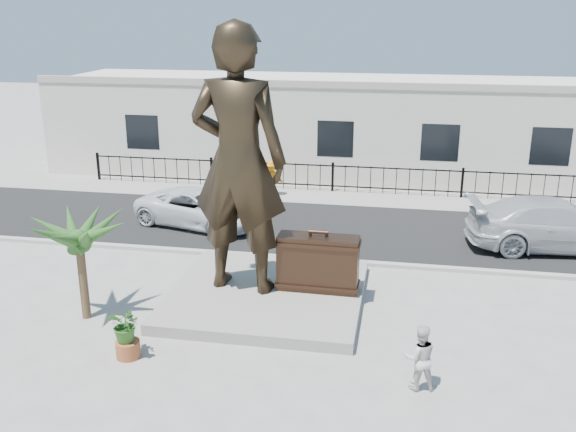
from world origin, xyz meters
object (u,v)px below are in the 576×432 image
(tourist, at_px, (420,358))
(car_white, at_px, (200,208))
(statue, at_px, (238,161))
(suitcase, at_px, (318,263))

(tourist, xyz_separation_m, car_white, (-7.85, 9.47, -0.05))
(statue, height_order, tourist, statue)
(suitcase, distance_m, car_white, 7.56)
(suitcase, bearing_deg, statue, -174.02)
(suitcase, xyz_separation_m, car_white, (-5.15, 5.52, -0.40))
(statue, xyz_separation_m, car_white, (-3.03, 5.70, -3.20))
(statue, height_order, car_white, statue)
(statue, bearing_deg, suitcase, -168.88)
(statue, xyz_separation_m, suitcase, (2.12, 0.18, -2.80))
(car_white, bearing_deg, suitcase, -121.60)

